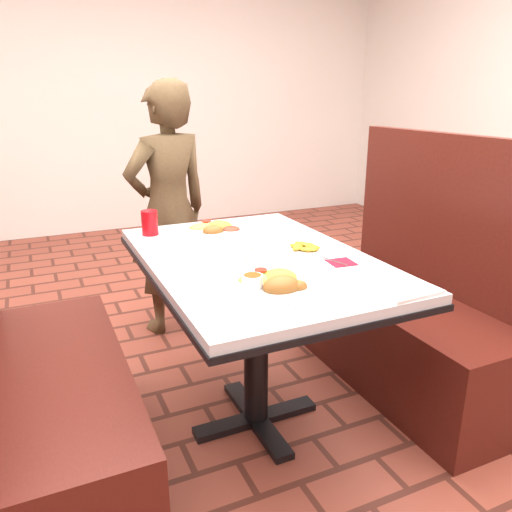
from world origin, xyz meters
name	(u,v)px	position (x,y,z in m)	size (l,w,h in m)	color
dining_table	(256,279)	(0.00, 0.00, 0.65)	(0.81, 1.21, 0.75)	silver
booth_bench_left	(47,401)	(-0.80, 0.00, 0.33)	(0.47, 1.20, 1.17)	#4C1811
booth_bench_right	(409,319)	(0.80, 0.00, 0.33)	(0.47, 1.20, 1.17)	#4C1811
diner_person	(169,211)	(-0.06, 1.06, 0.71)	(0.52, 0.34, 1.42)	brown
near_dinner_plate	(275,279)	(-0.08, -0.32, 0.78)	(0.28, 0.28, 0.09)	white
far_dinner_plate	(216,226)	(-0.02, 0.39, 0.78)	(0.28, 0.28, 0.07)	white
plantain_plate	(305,249)	(0.20, -0.03, 0.76)	(0.19, 0.19, 0.03)	white
maroon_napkin	(341,262)	(0.25, -0.20, 0.75)	(0.09, 0.09, 0.00)	maroon
spoon_utensil	(333,261)	(0.23, -0.19, 0.75)	(0.01, 0.12, 0.00)	silver
red_tumbler	(150,223)	(-0.30, 0.47, 0.80)	(0.07, 0.07, 0.11)	red
paper_napkin	(405,290)	(0.28, -0.52, 0.76)	(0.20, 0.15, 0.01)	silver
knife_utensil	(279,284)	(-0.06, -0.32, 0.76)	(0.01, 0.17, 0.00)	#B9BABE
fork_utensil	(289,294)	(-0.07, -0.41, 0.76)	(0.01, 0.15, 0.00)	silver
lettuce_shreds	(259,250)	(0.04, 0.06, 0.75)	(0.28, 0.32, 0.00)	#84BD4B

